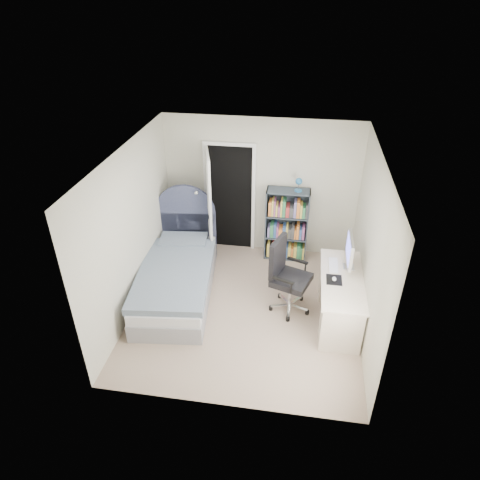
# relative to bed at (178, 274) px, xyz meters

# --- Properties ---
(room_shell) EXTENTS (3.50, 3.70, 2.60)m
(room_shell) POSITION_rel_bed_xyz_m (1.15, -0.29, 0.93)
(room_shell) COLOR gray
(room_shell) RESTS_ON ground
(door) EXTENTS (0.92, 0.81, 2.06)m
(door) POSITION_rel_bed_xyz_m (0.41, 1.24, 0.71)
(door) COLOR black
(door) RESTS_ON ground
(bed) EXTENTS (1.32, 2.42, 1.42)m
(bed) POSITION_rel_bed_xyz_m (0.00, 0.00, 0.00)
(bed) COLOR gray
(bed) RESTS_ON ground
(nightstand) EXTENTS (0.38, 0.38, 0.57)m
(nightstand) POSITION_rel_bed_xyz_m (0.05, 1.14, 0.05)
(nightstand) COLOR tan
(nightstand) RESTS_ON ground
(floor_lamp) EXTENTS (0.19, 0.19, 1.35)m
(floor_lamp) POSITION_rel_bed_xyz_m (0.08, 1.03, 0.23)
(floor_lamp) COLOR silver
(floor_lamp) RESTS_ON ground
(bookcase) EXTENTS (0.75, 0.32, 1.58)m
(bookcase) POSITION_rel_bed_xyz_m (1.67, 1.29, 0.30)
(bookcase) COLOR #353E48
(bookcase) RESTS_ON ground
(desk) EXTENTS (0.61, 1.52, 1.24)m
(desk) POSITION_rel_bed_xyz_m (2.55, -0.28, 0.08)
(desk) COLOR beige
(desk) RESTS_ON ground
(office_chair) EXTENTS (0.67, 0.68, 1.19)m
(office_chair) POSITION_rel_bed_xyz_m (1.73, -0.14, 0.33)
(office_chair) COLOR silver
(office_chair) RESTS_ON ground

